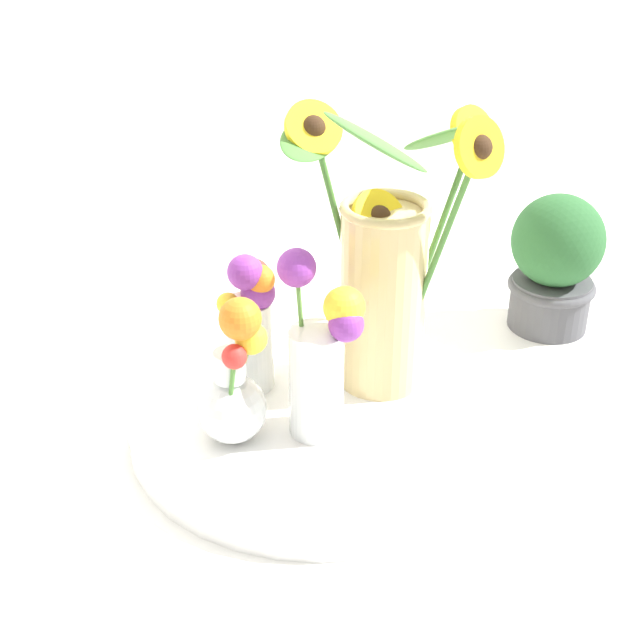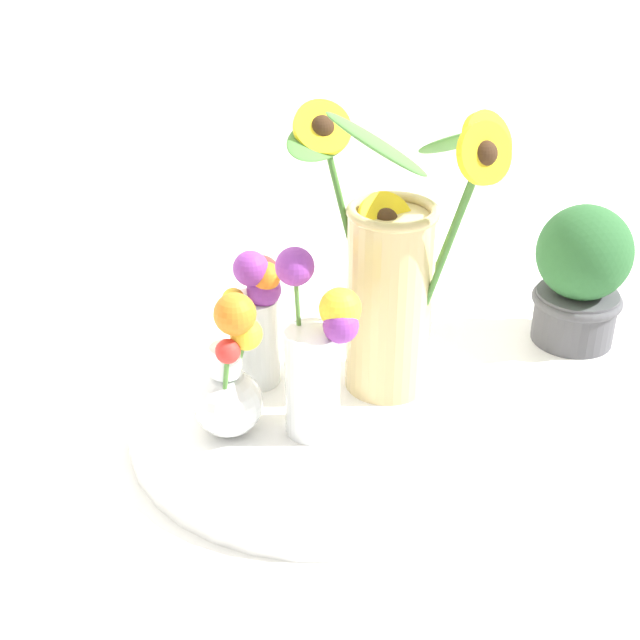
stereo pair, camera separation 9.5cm
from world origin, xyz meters
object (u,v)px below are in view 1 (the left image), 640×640
Objects in this scene: vase_small_center at (320,356)px; vase_small_back at (250,319)px; potted_plant at (555,262)px; vase_bulb_right at (234,388)px; serving_tray at (320,419)px; mason_jar_sunflowers at (385,272)px.

vase_small_center is 0.12m from vase_small_back.
vase_small_center is 0.41m from potted_plant.
potted_plant is at bearing 1.10° from vase_bulb_right.
potted_plant is (0.39, 0.02, 0.09)m from serving_tray.
potted_plant is (0.42, -0.07, -0.01)m from vase_small_back.
mason_jar_sunflowers is 0.30m from potted_plant.
serving_tray is 1.24× the size of mason_jar_sunflowers.
vase_small_back is at bearing 170.30° from potted_plant.
serving_tray is at bearing 55.49° from vase_small_center.
vase_bulb_right is 1.00× the size of vase_small_back.
mason_jar_sunflowers is (0.10, 0.01, 0.15)m from serving_tray.
mason_jar_sunflowers is 1.84× the size of potted_plant.
vase_small_back reaches higher than serving_tray.
potted_plant is (0.49, 0.01, 0.01)m from vase_bulb_right.
serving_tray is 2.47× the size of vase_small_back.
serving_tray is 2.27× the size of potted_plant.
vase_small_center is 1.21× the size of vase_small_back.
vase_bulb_right is 0.11m from vase_small_back.
vase_bulb_right is at bearing 156.00° from vase_small_center.
serving_tray is 0.13m from vase_bulb_right.
vase_bulb_right is at bearing -178.42° from mason_jar_sunflowers.
mason_jar_sunflowers is 1.66× the size of vase_small_center.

